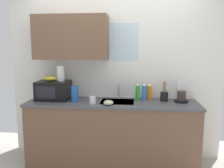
{
  "coord_description": "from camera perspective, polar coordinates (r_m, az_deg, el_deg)",
  "views": [
    {
      "loc": [
        0.35,
        -3.27,
        1.66
      ],
      "look_at": [
        0.0,
        0.0,
        1.15
      ],
      "focal_mm": 38.72,
      "sensor_mm": 36.0,
      "label": 1
    }
  ],
  "objects": [
    {
      "name": "paper_towel_roll",
      "position": [
        3.57,
        -12.0,
        2.51
      ],
      "size": [
        0.11,
        0.11,
        0.22
      ],
      "primitive_type": "cylinder",
      "color": "white",
      "rests_on": "microwave"
    },
    {
      "name": "dish_soap_bottle_orange",
      "position": [
        3.55,
        8.81,
        -1.81
      ],
      "size": [
        0.07,
        0.07,
        0.24
      ],
      "color": "orange",
      "rests_on": "counter_unit"
    },
    {
      "name": "utensil_crock",
      "position": [
        3.48,
        12.2,
        -2.81
      ],
      "size": [
        0.11,
        0.11,
        0.29
      ],
      "color": "black",
      "rests_on": "counter_unit"
    },
    {
      "name": "dish_soap_bottle_green",
      "position": [
        3.47,
        6.07,
        -1.89
      ],
      "size": [
        0.06,
        0.06,
        0.25
      ],
      "color": "green",
      "rests_on": "counter_unit"
    },
    {
      "name": "banana_bunch",
      "position": [
        3.58,
        -14.5,
        1.23
      ],
      "size": [
        0.2,
        0.11,
        0.07
      ],
      "primitive_type": "ellipsoid",
      "color": "gold",
      "rests_on": "microwave"
    },
    {
      "name": "counter_unit",
      "position": [
        3.5,
        0.02,
        -11.26
      ],
      "size": [
        2.38,
        0.63,
        0.9
      ],
      "color": "brown",
      "rests_on": "ground"
    },
    {
      "name": "microwave",
      "position": [
        3.58,
        -13.66,
        -1.48
      ],
      "size": [
        0.46,
        0.35,
        0.27
      ],
      "color": "black",
      "rests_on": "counter_unit"
    },
    {
      "name": "cereal_canister",
      "position": [
        3.4,
        -8.78,
        -2.34
      ],
      "size": [
        0.1,
        0.1,
        0.22
      ],
      "primitive_type": "cylinder",
      "color": "#2659A5",
      "rests_on": "counter_unit"
    },
    {
      "name": "sink_faucet",
      "position": [
        3.58,
        1.58,
        -1.71
      ],
      "size": [
        0.03,
        0.03,
        0.21
      ],
      "primitive_type": "cylinder",
      "color": "#B2B5BA",
      "rests_on": "counter_unit"
    },
    {
      "name": "mug_white",
      "position": [
        3.26,
        -4.58,
        -3.82
      ],
      "size": [
        0.08,
        0.08,
        0.09
      ],
      "primitive_type": "cylinder",
      "color": "white",
      "rests_on": "counter_unit"
    },
    {
      "name": "small_bowl",
      "position": [
        3.18,
        -0.86,
        -4.42
      ],
      "size": [
        0.13,
        0.13,
        0.06
      ],
      "primitive_type": "ellipsoid",
      "color": "beige",
      "rests_on": "counter_unit"
    },
    {
      "name": "kitchen_wall_assembly",
      "position": [
        3.62,
        -1.45,
        4.15
      ],
      "size": [
        3.15,
        0.42,
        2.5
      ],
      "color": "white",
      "rests_on": "ground"
    },
    {
      "name": "coffee_maker",
      "position": [
        3.49,
        15.99,
        -2.34
      ],
      "size": [
        0.19,
        0.21,
        0.28
      ],
      "color": "black",
      "rests_on": "counter_unit"
    },
    {
      "name": "dish_soap_bottle_blue",
      "position": [
        3.49,
        7.61,
        -1.88
      ],
      "size": [
        0.07,
        0.07,
        0.25
      ],
      "color": "blue",
      "rests_on": "counter_unit"
    }
  ]
}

